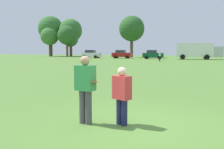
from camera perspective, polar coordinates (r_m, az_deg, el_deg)
ground_plane at (r=6.52m, az=4.61°, el=-11.29°), size 160.67×160.67×0.00m
player_thrower at (r=6.42m, az=-6.09°, el=-2.57°), size 0.54×0.38×1.74m
player_defender at (r=6.32m, az=2.25°, el=-4.20°), size 0.52×0.44×1.47m
frisbee at (r=6.31m, az=-4.44°, el=-1.71°), size 0.27×0.27×0.07m
parked_car_near_left at (r=57.02m, az=-4.75°, el=4.66°), size 4.27×2.36×1.82m
parked_car_mid_left at (r=55.49m, az=2.18°, el=4.64°), size 4.27×2.36×1.82m
parked_car_center at (r=52.33m, az=9.26°, el=4.51°), size 4.27×2.36×1.82m
box_truck at (r=51.87m, az=18.89°, el=5.19°), size 8.60×3.25×3.18m
bystander_sideline_watcher at (r=41.99m, az=10.77°, el=4.26°), size 0.29×0.48×1.68m
tree_west_oak at (r=75.95m, az=-13.76°, el=10.08°), size 7.13×7.13×11.59m
tree_west_maple at (r=73.47m, az=-13.97°, el=8.44°), size 5.08×5.08×8.26m
tree_center_elm at (r=72.78m, az=-9.37°, el=9.80°), size 6.49×6.49×10.54m
tree_east_birch at (r=69.52m, az=-10.18°, el=8.71°), size 5.11×5.11×8.31m
tree_east_oak at (r=70.72m, az=-9.42°, el=7.97°), size 4.34×4.34×7.06m
tree_far_east_pine at (r=63.19m, az=4.50°, el=10.29°), size 6.29×6.29×10.22m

